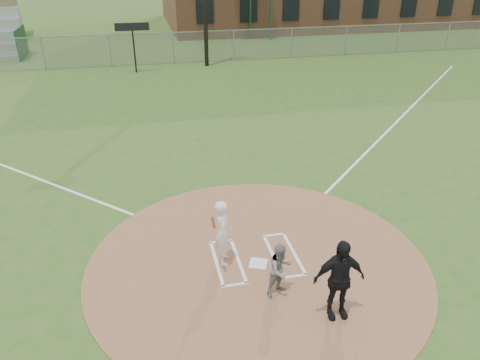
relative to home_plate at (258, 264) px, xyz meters
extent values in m
plane|color=#31551D|center=(0.00, 0.11, -0.03)|extent=(140.00, 140.00, 0.00)
cylinder|color=#966847|center=(0.00, 0.11, -0.02)|extent=(8.40, 8.40, 0.02)
cube|color=silver|center=(0.00, 0.00, 0.00)|extent=(0.56, 0.56, 0.03)
cube|color=white|center=(9.00, 9.11, -0.03)|extent=(17.04, 17.04, 0.01)
imported|color=gray|center=(0.21, -1.11, 0.63)|extent=(0.76, 0.69, 1.28)
imported|color=black|center=(1.16, -2.03, 0.91)|extent=(1.11, 0.51, 1.85)
cube|color=white|center=(-1.00, 0.26, -0.01)|extent=(0.08, 1.80, 0.01)
cube|color=white|center=(-0.45, 0.26, -0.01)|extent=(0.08, 1.80, 0.01)
cube|color=white|center=(-0.72, 1.16, -0.01)|extent=(0.62, 0.08, 0.01)
cube|color=white|center=(-0.72, -0.64, -0.01)|extent=(0.62, 0.08, 0.01)
cube|color=white|center=(1.00, 0.26, -0.01)|extent=(0.08, 1.80, 0.01)
cube|color=white|center=(0.45, 0.26, -0.01)|extent=(0.08, 1.80, 0.01)
cube|color=white|center=(0.72, 1.16, -0.01)|extent=(0.62, 0.08, 0.01)
cube|color=white|center=(0.72, -0.64, -0.01)|extent=(0.62, 0.08, 0.01)
imported|color=white|center=(-0.80, 0.30, 0.83)|extent=(0.49, 0.67, 1.70)
cylinder|color=#94613B|center=(-1.10, -0.10, 1.42)|extent=(0.21, 0.60, 0.70)
cube|color=slate|center=(0.00, 22.11, 0.97)|extent=(56.00, 0.03, 2.00)
cube|color=gray|center=(0.00, 22.11, 1.97)|extent=(56.00, 0.06, 0.06)
cube|color=gray|center=(0.00, 22.11, 0.97)|extent=(56.08, 0.08, 2.00)
cube|color=#194728|center=(-10.00, 26.31, 0.97)|extent=(0.08, 3.20, 2.00)
cube|color=#194728|center=(7.00, 29.95, 2.22)|extent=(0.12, 0.12, 4.50)
cube|color=#194728|center=(8.50, 29.00, 2.22)|extent=(0.12, 0.12, 4.50)
cylinder|color=black|center=(-2.50, 20.31, 1.27)|extent=(0.10, 0.10, 2.60)
cube|color=black|center=(-2.50, 20.31, 2.67)|extent=(2.00, 0.10, 0.45)
camera|label=1|loc=(-2.45, -9.00, 7.03)|focal=35.00mm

